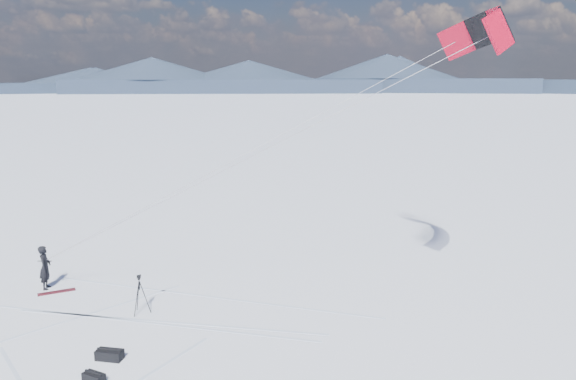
# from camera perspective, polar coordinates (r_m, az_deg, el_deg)

# --- Properties ---
(ground) EXTENTS (1800.00, 1800.00, 0.00)m
(ground) POSITION_cam_1_polar(r_m,az_deg,el_deg) (19.74, -21.59, -13.53)
(ground) COLOR white
(horizon_hills) EXTENTS (704.00, 704.42, 9.38)m
(horizon_hills) POSITION_cam_1_polar(r_m,az_deg,el_deg) (18.49, -22.47, -2.24)
(horizon_hills) COLOR #172032
(horizon_hills) RESTS_ON ground
(snow_tracks) EXTENTS (17.62, 10.25, 0.01)m
(snow_tracks) POSITION_cam_1_polar(r_m,az_deg,el_deg) (19.60, -20.71, -13.63)
(snow_tracks) COLOR silver
(snow_tracks) RESTS_ON ground
(snowkiter) EXTENTS (0.56, 0.71, 1.72)m
(snowkiter) POSITION_cam_1_polar(r_m,az_deg,el_deg) (24.03, -23.29, -9.17)
(snowkiter) COLOR black
(snowkiter) RESTS_ON ground
(snowboard) EXTENTS (1.27, 0.95, 0.04)m
(snowboard) POSITION_cam_1_polar(r_m,az_deg,el_deg) (23.46, -22.45, -9.55)
(snowboard) COLOR maroon
(snowboard) RESTS_ON ground
(tripod) EXTENTS (0.61, 0.63, 1.38)m
(tripod) POSITION_cam_1_polar(r_m,az_deg,el_deg) (20.30, -14.85, -9.67)
(tripod) COLOR black
(tripod) RESTS_ON ground
(gear_bag_a) EXTENTS (0.80, 0.43, 0.34)m
(gear_bag_a) POSITION_cam_1_polar(r_m,az_deg,el_deg) (17.71, -17.68, -15.64)
(gear_bag_a) COLOR black
(gear_bag_a) RESTS_ON ground
(gear_bag_b) EXTENTS (0.67, 0.50, 0.28)m
(gear_bag_b) POSITION_cam_1_polar(r_m,az_deg,el_deg) (16.75, -19.13, -17.50)
(gear_bag_b) COLOR black
(gear_bag_b) RESTS_ON ground
(power_kite) EXTENTS (17.35, 5.68, 9.32)m
(power_kite) POSITION_cam_1_polar(r_m,az_deg,el_deg) (21.52, 19.06, 14.79)
(power_kite) COLOR #B70921
(power_kite) RESTS_ON ground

